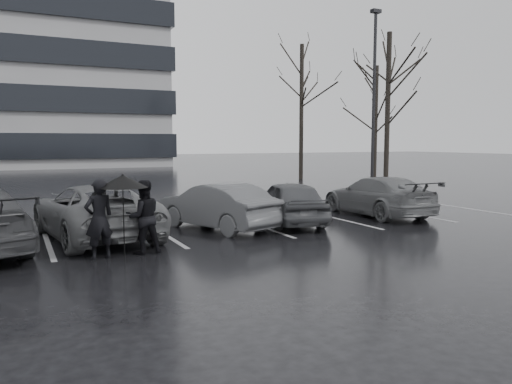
{
  "coord_description": "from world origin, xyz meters",
  "views": [
    {
      "loc": [
        -5.65,
        -10.6,
        2.42
      ],
      "look_at": [
        -0.01,
        1.0,
        1.1
      ],
      "focal_mm": 35.0,
      "sensor_mm": 36.0,
      "label": 1
    }
  ],
  "objects": [
    {
      "name": "ground",
      "position": [
        0.0,
        0.0,
        0.0
      ],
      "size": [
        160.0,
        160.0,
        0.0
      ],
      "primitive_type": "plane",
      "color": "black",
      "rests_on": "ground"
    },
    {
      "name": "car_main",
      "position": [
        1.58,
        2.05,
        0.64
      ],
      "size": [
        2.33,
        4.01,
        1.28
      ],
      "primitive_type": "imported",
      "rotation": [
        0.0,
        0.0,
        2.91
      ],
      "color": "black",
      "rests_on": "ground"
    },
    {
      "name": "car_west_a",
      "position": [
        -0.66,
        2.15,
        0.63
      ],
      "size": [
        2.57,
        4.06,
        1.26
      ],
      "primitive_type": "imported",
      "rotation": [
        0.0,
        0.0,
        3.49
      ],
      "color": "#2F2F32",
      "rests_on": "ground"
    },
    {
      "name": "car_west_b",
      "position": [
        -3.88,
        2.3,
        0.68
      ],
      "size": [
        2.9,
        5.13,
        1.35
      ],
      "primitive_type": "imported",
      "rotation": [
        0.0,
        0.0,
        3.28
      ],
      "color": "#454648",
      "rests_on": "ground"
    },
    {
      "name": "car_east",
      "position": [
        4.99,
        2.23,
        0.64
      ],
      "size": [
        1.91,
        4.44,
        1.27
      ],
      "primitive_type": "imported",
      "rotation": [
        0.0,
        0.0,
        3.11
      ],
      "color": "#454648",
      "rests_on": "ground"
    },
    {
      "name": "pedestrian_left",
      "position": [
        -4.13,
        -0.13,
        0.83
      ],
      "size": [
        0.68,
        0.53,
        1.66
      ],
      "primitive_type": "imported",
      "rotation": [
        0.0,
        0.0,
        3.38
      ],
      "color": "black",
      "rests_on": "ground"
    },
    {
      "name": "pedestrian_right",
      "position": [
        -3.19,
        -0.01,
        0.8
      ],
      "size": [
        0.79,
        0.62,
        1.59
      ],
      "primitive_type": "imported",
      "rotation": [
        0.0,
        0.0,
        3.17
      ],
      "color": "black",
      "rests_on": "ground"
    },
    {
      "name": "umbrella",
      "position": [
        -3.64,
        -0.15,
        1.59
      ],
      "size": [
        1.03,
        1.03,
        1.75
      ],
      "color": "black",
      "rests_on": "ground"
    },
    {
      "name": "lamp_post",
      "position": [
        9.9,
        8.54,
        3.91
      ],
      "size": [
        0.47,
        0.47,
        8.55
      ],
      "rotation": [
        0.0,
        0.0,
        0.33
      ],
      "color": "gray",
      "rests_on": "ground"
    },
    {
      "name": "stall_stripes",
      "position": [
        -0.8,
        2.5,
        0.0
      ],
      "size": [
        19.72,
        5.0,
        0.0
      ],
      "color": "#9A9B9D",
      "rests_on": "ground"
    },
    {
      "name": "tree_east",
      "position": [
        12.0,
        10.0,
        4.0
      ],
      "size": [
        0.26,
        0.26,
        8.0
      ],
      "primitive_type": "cylinder",
      "color": "black",
      "rests_on": "ground"
    },
    {
      "name": "tree_ne",
      "position": [
        14.5,
        14.0,
        3.5
      ],
      "size": [
        0.26,
        0.26,
        7.0
      ],
      "primitive_type": "cylinder",
      "color": "black",
      "rests_on": "ground"
    },
    {
      "name": "tree_north",
      "position": [
        11.0,
        17.0,
        4.25
      ],
      "size": [
        0.26,
        0.26,
        8.5
      ],
      "primitive_type": "cylinder",
      "color": "black",
      "rests_on": "ground"
    }
  ]
}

